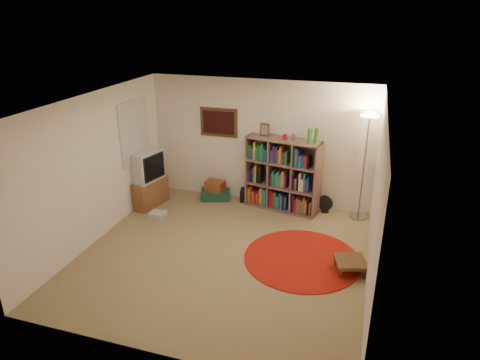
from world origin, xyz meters
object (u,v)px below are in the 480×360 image
at_px(suitcase, 215,194).
at_px(side_table, 350,262).
at_px(bookshelf, 282,176).
at_px(tv_stand, 145,179).
at_px(floor_fan, 325,204).
at_px(floor_lamp, 368,131).

distance_m(suitcase, side_table, 3.46).
height_order(bookshelf, side_table, bookshelf).
bearing_deg(side_table, bookshelf, 128.41).
xyz_separation_m(tv_stand, side_table, (4.14, -1.25, -0.38)).
xyz_separation_m(floor_fan, side_table, (0.61, -1.95, -0.00)).
xyz_separation_m(floor_fan, suitcase, (-2.27, -0.03, -0.08)).
bearing_deg(tv_stand, suitcase, 41.22).
relative_size(suitcase, side_table, 1.21).
relative_size(bookshelf, floor_fan, 5.03).
bearing_deg(tv_stand, floor_fan, 24.56).
distance_m(tv_stand, suitcase, 1.49).
distance_m(floor_lamp, suitcase, 3.34).
bearing_deg(floor_lamp, bookshelf, -178.51).
distance_m(bookshelf, tv_stand, 2.73).
relative_size(floor_lamp, side_table, 3.67).
relative_size(tv_stand, suitcase, 1.70).
bearing_deg(bookshelf, floor_fan, 15.83).
height_order(tv_stand, suitcase, tv_stand).
bearing_deg(floor_fan, suitcase, -163.27).
relative_size(bookshelf, floor_lamp, 0.84).
xyz_separation_m(floor_fan, tv_stand, (-3.53, -0.70, 0.38)).
distance_m(tv_stand, side_table, 4.34).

